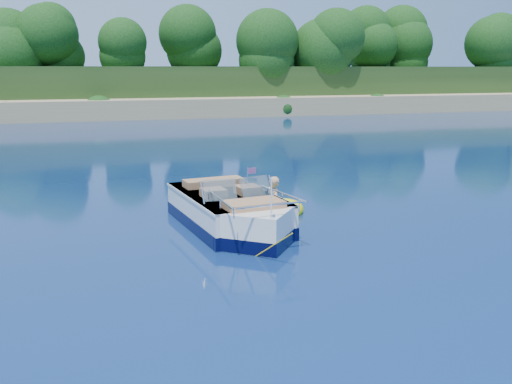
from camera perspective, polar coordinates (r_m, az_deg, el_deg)
ground at (r=10.72m, az=-4.29°, el=-8.86°), size 160.00×160.00×0.00m
shoreline at (r=73.63m, az=-15.57°, el=9.60°), size 170.00×59.00×6.00m
treeline at (r=50.86m, az=-14.99°, el=13.79°), size 150.00×7.12×8.19m
motorboat at (r=13.89m, az=-2.31°, el=-2.29°), size 2.47×5.67×1.89m
tow_tube at (r=15.60m, az=2.17°, el=-1.69°), size 1.43×1.43×0.38m
boy at (r=15.61m, az=1.73°, el=-2.05°), size 0.42×0.88×1.71m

